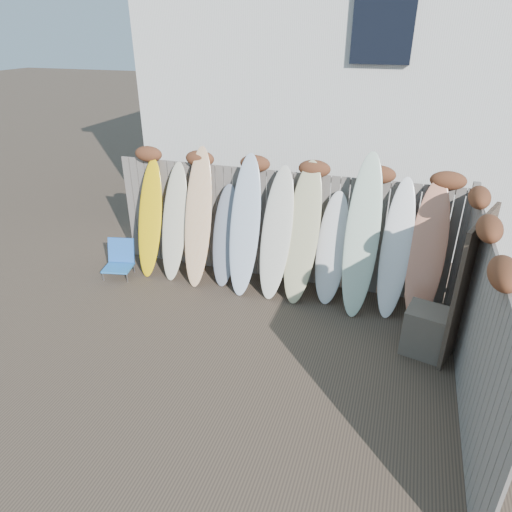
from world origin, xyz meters
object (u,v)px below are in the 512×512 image
(wooden_crate, at_px, (427,331))
(beach_chair, at_px, (120,259))
(lattice_panel, at_px, (469,286))
(surfboard_0, at_px, (150,219))

(wooden_crate, bearing_deg, beach_chair, 173.18)
(beach_chair, bearing_deg, lattice_panel, -3.69)
(surfboard_0, bearing_deg, lattice_panel, -8.32)
(beach_chair, distance_m, surfboard_0, 0.96)
(wooden_crate, relative_size, surfboard_0, 0.32)
(lattice_panel, xyz_separation_m, surfboard_0, (-5.27, 0.72, 0.02))
(wooden_crate, distance_m, surfboard_0, 4.98)
(surfboard_0, bearing_deg, wooden_crate, -12.07)
(wooden_crate, xyz_separation_m, surfboard_0, (-4.84, 0.99, 0.69))
(beach_chair, height_order, surfboard_0, surfboard_0)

